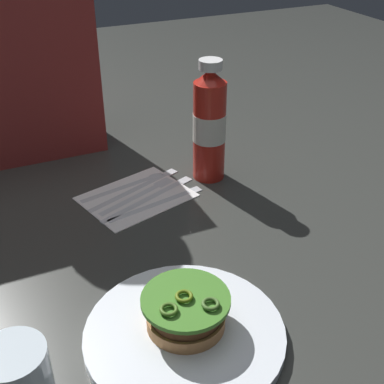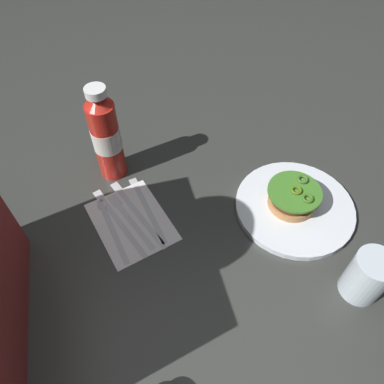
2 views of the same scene
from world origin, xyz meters
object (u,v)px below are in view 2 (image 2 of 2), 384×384
steak_knife (145,204)px  table_knife (116,217)px  water_glass (367,276)px  spoon_utensil (108,219)px  butter_knife (134,208)px  napkin (131,222)px  ketchup_bottle (106,137)px  fork_utensil (127,215)px  burger_sandwich (293,197)px  dinner_plate (294,207)px

steak_knife → table_knife: same height
water_glass → spoon_utensil: size_ratio=0.58×
steak_knife → butter_knife: 0.03m
napkin → spoon_utensil: bearing=71.5°
water_glass → napkin: 0.47m
ketchup_bottle → steak_knife: bearing=-156.0°
water_glass → fork_utensil: (0.28, 0.40, -0.05)m
burger_sandwich → table_knife: 0.38m
butter_knife → table_knife: size_ratio=1.02×
steak_knife → table_knife: bearing=104.9°
dinner_plate → burger_sandwich: 0.03m
burger_sandwich → spoon_utensil: 0.40m
dinner_plate → fork_utensil: 0.37m
butter_knife → spoon_utensil: size_ratio=1.14×
steak_knife → table_knife: (-0.02, 0.07, 0.00)m
steak_knife → fork_utensil: bearing=114.5°
burger_sandwich → table_knife: burger_sandwich is taller
butter_knife → ketchup_bottle: bearing=12.4°
burger_sandwich → water_glass: water_glass is taller
water_glass → steak_knife: 0.46m
napkin → spoon_utensil: spoon_utensil is taller
water_glass → spoon_utensil: (0.28, 0.44, -0.05)m
water_glass → fork_utensil: size_ratio=0.63×
water_glass → table_knife: 0.51m
table_knife → spoon_utensil: bearing=99.1°
butter_knife → spoon_utensil: (-0.01, 0.06, -0.00)m
burger_sandwich → butter_knife: (0.08, 0.33, -0.03)m
butter_knife → napkin: bearing=160.5°
dinner_plate → butter_knife: dinner_plate is taller
ketchup_bottle → spoon_utensil: 0.18m
napkin → butter_knife: bearing=-19.5°
dinner_plate → table_knife: size_ratio=1.27×
fork_utensil → napkin: bearing=-157.5°
dinner_plate → ketchup_bottle: 0.44m
ketchup_bottle → butter_knife: ketchup_bottle is taller
napkin → butter_knife: 0.03m
burger_sandwich → napkin: 0.35m
water_glass → burger_sandwich: bearing=12.0°
water_glass → ketchup_bottle: bearing=44.2°
spoon_utensil → water_glass: bearing=-122.3°
butter_knife → burger_sandwich: bearing=-103.9°
spoon_utensil → ketchup_bottle: bearing=-12.5°
water_glass → napkin: bearing=56.2°
water_glass → spoon_utensil: water_glass is taller
fork_utensil → table_knife: bearing=85.3°
steak_knife → fork_utensil: 0.05m
steak_knife → spoon_utensil: bearing=103.7°
ketchup_bottle → water_glass: bearing=-135.8°
burger_sandwich → fork_utensil: bearing=79.0°
dinner_plate → butter_knife: bearing=75.6°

